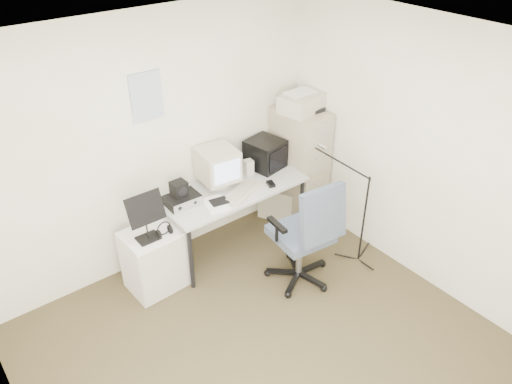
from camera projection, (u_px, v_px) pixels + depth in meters
floor at (274, 359)px, 4.14m from camera, size 3.60×3.60×0.01m
ceiling at (283, 63)px, 2.80m from camera, size 3.60×3.60×0.01m
wall_back at (154, 146)px, 4.66m from camera, size 3.60×0.02×2.50m
wall_left at (7, 374)px, 2.53m from camera, size 0.02×3.60×2.50m
wall_right at (433, 162)px, 4.41m from camera, size 0.02×3.60×2.50m
wall_calendar at (146, 96)px, 4.38m from camera, size 0.30×0.02×0.44m
filing_cabinet at (299, 164)px, 5.60m from camera, size 0.40×0.60×1.30m
printer at (303, 102)px, 5.19m from camera, size 0.54×0.42×0.19m
desk at (233, 216)px, 5.23m from camera, size 1.50×0.70×0.73m
crt_monitor at (218, 167)px, 4.98m from camera, size 0.39×0.41×0.39m
crt_tv at (265, 154)px, 5.31m from camera, size 0.40×0.41×0.31m
desk_speaker at (248, 167)px, 5.21m from camera, size 0.10×0.10×0.16m
keyboard at (243, 192)px, 4.94m from camera, size 0.52×0.35×0.03m
mouse at (271, 184)px, 5.06m from camera, size 0.09×0.12×0.03m
radio_receiver at (182, 200)px, 4.76m from camera, size 0.32×0.23×0.09m
radio_speaker at (179, 189)px, 4.71m from camera, size 0.15×0.14×0.14m
papers at (216, 204)px, 4.76m from camera, size 0.26×0.32×0.02m
pc_tower at (278, 203)px, 5.75m from camera, size 0.35×0.46×0.40m
office_chair at (301, 232)px, 4.67m from camera, size 0.72×0.72×1.13m
side_cart at (154, 259)px, 4.72m from camera, size 0.53×0.43×0.64m
music_stand at (145, 217)px, 4.34m from camera, size 0.35×0.23×0.49m
headphones at (164, 231)px, 4.49m from camera, size 0.20×0.20×0.03m
mic_stand at (366, 207)px, 4.87m from camera, size 0.03×0.03×1.30m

